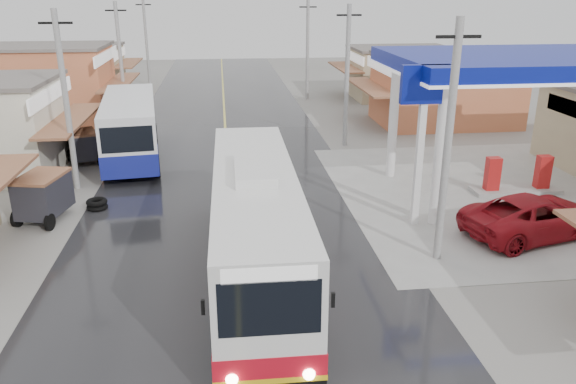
# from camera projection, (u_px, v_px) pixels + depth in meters

# --- Properties ---
(ground) EXTENTS (120.00, 120.00, 0.00)m
(ground) POSITION_uv_depth(u_px,v_px,m) (233.00, 270.00, 18.57)
(ground) COLOR slate
(ground) RESTS_ON ground
(road) EXTENTS (12.00, 90.00, 0.02)m
(road) POSITION_uv_depth(u_px,v_px,m) (226.00, 149.00, 32.57)
(road) COLOR black
(road) RESTS_ON ground
(centre_line) EXTENTS (0.15, 90.00, 0.01)m
(centre_line) POSITION_uv_depth(u_px,v_px,m) (226.00, 149.00, 32.57)
(centre_line) COLOR #D8CC4C
(centre_line) RESTS_ON road
(shopfronts_left) EXTENTS (11.00, 44.00, 5.20)m
(shopfronts_left) POSITION_uv_depth(u_px,v_px,m) (10.00, 143.00, 33.94)
(shopfronts_left) COLOR #9D8B6B
(shopfronts_left) RESTS_ON ground
(shopfronts_right) EXTENTS (11.00, 44.00, 4.80)m
(shopfronts_right) POSITION_uv_depth(u_px,v_px,m) (496.00, 155.00, 31.43)
(shopfronts_right) COLOR beige
(shopfronts_right) RESTS_ON ground
(utility_poles_left) EXTENTS (1.60, 50.00, 8.00)m
(utility_poles_left) POSITION_uv_depth(u_px,v_px,m) (106.00, 148.00, 32.74)
(utility_poles_left) COLOR gray
(utility_poles_left) RESTS_ON ground
(utility_poles_right) EXTENTS (1.60, 36.00, 8.00)m
(utility_poles_right) POSITION_uv_depth(u_px,v_px,m) (344.00, 145.00, 33.35)
(utility_poles_right) COLOR gray
(utility_poles_right) RESTS_ON ground
(coach_bus) EXTENTS (2.87, 12.16, 3.79)m
(coach_bus) POSITION_uv_depth(u_px,v_px,m) (255.00, 224.00, 17.57)
(coach_bus) COLOR silver
(coach_bus) RESTS_ON road
(second_bus) EXTENTS (3.81, 10.13, 3.28)m
(second_bus) POSITION_uv_depth(u_px,v_px,m) (131.00, 127.00, 30.11)
(second_bus) COLOR silver
(second_bus) RESTS_ON road
(jeepney) EXTENTS (6.09, 3.92, 1.56)m
(jeepney) POSITION_uv_depth(u_px,v_px,m) (535.00, 216.00, 20.89)
(jeepney) COLOR maroon
(jeepney) RESTS_ON ground
(cyclist) EXTENTS (0.73, 2.00, 2.14)m
(cyclist) POSITION_uv_depth(u_px,v_px,m) (143.00, 161.00, 27.94)
(cyclist) COLOR black
(cyclist) RESTS_ON ground
(tricycle_near) EXTENTS (2.07, 2.73, 1.89)m
(tricycle_near) POSITION_uv_depth(u_px,v_px,m) (43.00, 194.00, 22.23)
(tricycle_near) COLOR #26262D
(tricycle_near) RESTS_ON ground
(tricycle_far) EXTENTS (2.08, 2.39, 1.70)m
(tricycle_far) POSITION_uv_depth(u_px,v_px,m) (83.00, 145.00, 29.71)
(tricycle_far) COLOR #26262D
(tricycle_far) RESTS_ON ground
(tyre_stack) EXTENTS (0.88, 0.88, 0.45)m
(tyre_stack) POSITION_uv_depth(u_px,v_px,m) (97.00, 204.00, 23.58)
(tyre_stack) COLOR black
(tyre_stack) RESTS_ON ground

